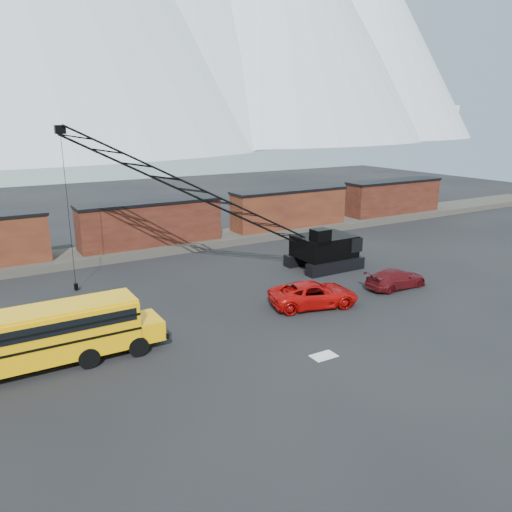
# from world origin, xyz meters

# --- Properties ---
(ground) EXTENTS (160.00, 160.00, 0.00)m
(ground) POSITION_xyz_m (0.00, 0.00, 0.00)
(ground) COLOR black
(ground) RESTS_ON ground
(gravel_berm) EXTENTS (120.00, 5.00, 0.70)m
(gravel_berm) POSITION_xyz_m (0.00, 22.00, 0.35)
(gravel_berm) COLOR #4B463E
(gravel_berm) RESTS_ON ground
(boxcar_mid) EXTENTS (13.70, 3.10, 4.17)m
(boxcar_mid) POSITION_xyz_m (0.00, 22.00, 2.76)
(boxcar_mid) COLOR #562318
(boxcar_mid) RESTS_ON gravel_berm
(boxcar_east_near) EXTENTS (13.70, 3.10, 4.17)m
(boxcar_east_near) POSITION_xyz_m (16.00, 22.00, 2.76)
(boxcar_east_near) COLOR #411712
(boxcar_east_near) RESTS_ON gravel_berm
(boxcar_east_far) EXTENTS (13.70, 3.10, 4.17)m
(boxcar_east_far) POSITION_xyz_m (32.00, 22.00, 2.76)
(boxcar_east_far) COLOR #562318
(boxcar_east_far) RESTS_ON gravel_berm
(snow_patch) EXTENTS (1.40, 0.90, 0.02)m
(snow_patch) POSITION_xyz_m (0.50, -4.00, 0.01)
(snow_patch) COLOR silver
(snow_patch) RESTS_ON ground
(school_bus) EXTENTS (11.65, 2.65, 3.19)m
(school_bus) POSITION_xyz_m (-12.54, 2.27, 1.79)
(school_bus) COLOR #EDA605
(school_bus) RESTS_ON ground
(red_pickup) EXTENTS (6.59, 4.25, 1.69)m
(red_pickup) POSITION_xyz_m (4.54, 2.29, 0.84)
(red_pickup) COLOR #B20A08
(red_pickup) RESTS_ON ground
(maroon_suv) EXTENTS (5.05, 2.12, 1.46)m
(maroon_suv) POSITION_xyz_m (12.18, 2.15, 0.73)
(maroon_suv) COLOR #500E12
(maroon_suv) RESTS_ON ground
(crawler_crane) EXTENTS (22.86, 7.17, 12.15)m
(crawler_crane) POSITION_xyz_m (0.47, 11.52, 6.86)
(crawler_crane) COLOR black
(crawler_crane) RESTS_ON ground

